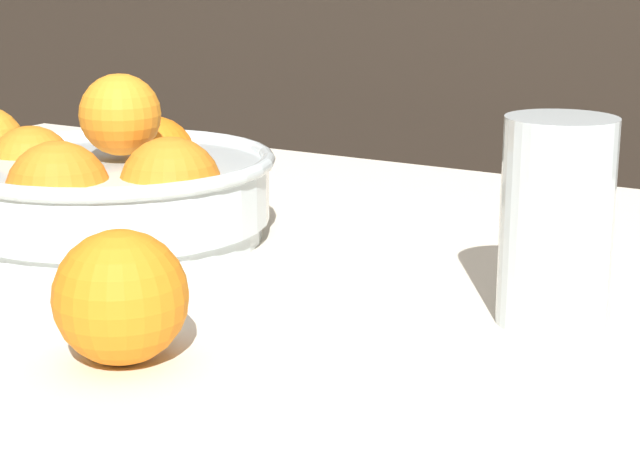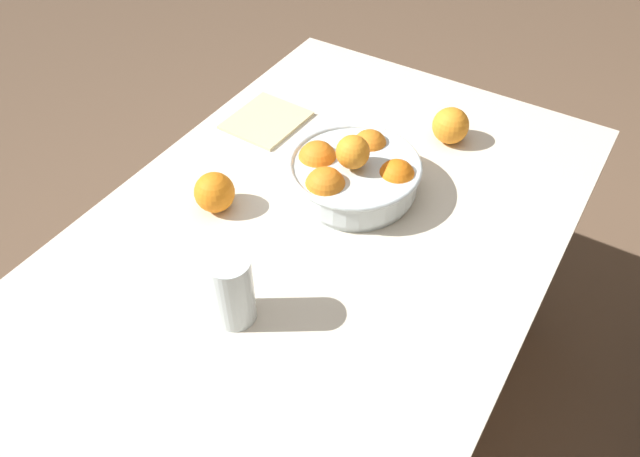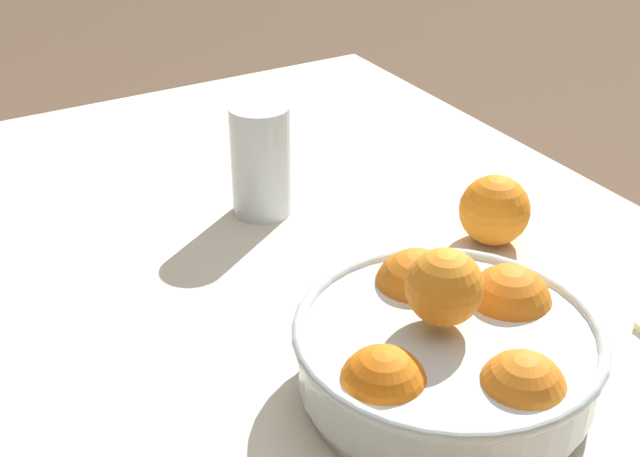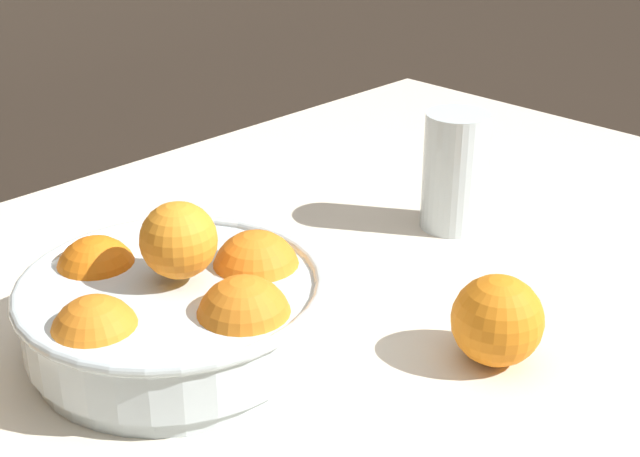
{
  "view_description": "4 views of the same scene",
  "coord_description": "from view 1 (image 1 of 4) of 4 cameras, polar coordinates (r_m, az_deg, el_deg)",
  "views": [
    {
      "loc": [
        0.44,
        -0.67,
        0.97
      ],
      "look_at": [
        0.06,
        -0.04,
        0.78
      ],
      "focal_mm": 60.0,
      "sensor_mm": 36.0,
      "label": 1
    },
    {
      "loc": [
        0.71,
        0.46,
        1.6
      ],
      "look_at": [
        0.02,
        0.03,
        0.79
      ],
      "focal_mm": 35.0,
      "sensor_mm": 36.0,
      "label": 2
    },
    {
      "loc": [
        -0.66,
        0.41,
        1.26
      ],
      "look_at": [
        0.06,
        -0.0,
        0.79
      ],
      "focal_mm": 50.0,
      "sensor_mm": 36.0,
      "label": 3
    },
    {
      "loc": [
        -0.56,
        -0.58,
        1.18
      ],
      "look_at": [
        0.02,
        0.0,
        0.79
      ],
      "focal_mm": 50.0,
      "sensor_mm": 36.0,
      "label": 4
    }
  ],
  "objects": [
    {
      "name": "juice_glass",
      "position": [
        0.72,
        12.45,
        -0.34
      ],
      "size": [
        0.07,
        0.07,
        0.14
      ],
      "color": "#F4A314",
      "rests_on": "dining_table"
    },
    {
      "name": "fruit_bowl",
      "position": [
        0.92,
        -10.96,
        2.23
      ],
      "size": [
        0.28,
        0.28,
        0.14
      ],
      "color": "silver",
      "rests_on": "dining_table"
    },
    {
      "name": "dining_table",
      "position": [
        0.86,
        -2.07,
        -6.94
      ],
      "size": [
        1.36,
        0.86,
        0.73
      ],
      "color": "beige",
      "rests_on": "ground_plane"
    },
    {
      "name": "orange_loose_front",
      "position": [
        0.65,
        -10.58,
        -3.62
      ],
      "size": [
        0.08,
        0.08,
        0.08
      ],
      "primitive_type": "sphere",
      "color": "orange",
      "rests_on": "dining_table"
    }
  ]
}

